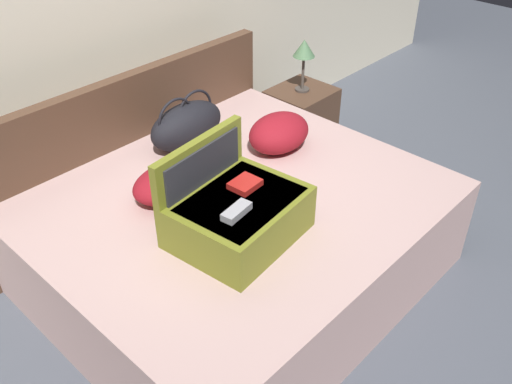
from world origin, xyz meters
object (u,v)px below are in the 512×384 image
at_px(pillow_near_headboard, 177,181).
at_px(table_lamp, 304,51).
at_px(bed, 239,238).
at_px(nightstand, 300,122).
at_px(hard_case_large, 236,212).
at_px(duffel_bag, 187,125).
at_px(pillow_center_head, 279,133).

bearing_deg(pillow_near_headboard, table_lamp, 14.18).
relative_size(bed, nightstand, 3.85).
bearing_deg(hard_case_large, pillow_near_headboard, 81.37).
bearing_deg(nightstand, table_lamp, 0.00).
bearing_deg(pillow_near_headboard, nightstand, 14.18).
bearing_deg(table_lamp, pillow_near_headboard, -165.82).
relative_size(duffel_bag, pillow_center_head, 1.24).
distance_m(hard_case_large, nightstand, 1.79).
bearing_deg(pillow_near_headboard, hard_case_large, -92.39).
bearing_deg(bed, hard_case_large, -136.23).
height_order(bed, nightstand, bed).
bearing_deg(pillow_center_head, bed, -161.46).
distance_m(pillow_center_head, nightstand, 0.98).
bearing_deg(hard_case_large, nightstand, 22.62).
bearing_deg(hard_case_large, bed, 37.52).
relative_size(bed, pillow_near_headboard, 4.17).
height_order(bed, pillow_center_head, pillow_center_head).
bearing_deg(bed, pillow_center_head, 18.54).
bearing_deg(hard_case_large, pillow_center_head, 21.23).
xyz_separation_m(hard_case_large, pillow_near_headboard, (0.02, 0.46, -0.05)).
bearing_deg(table_lamp, hard_case_large, -151.13).
height_order(duffel_bag, pillow_near_headboard, duffel_bag).
relative_size(duffel_bag, table_lamp, 1.32).
height_order(pillow_near_headboard, pillow_center_head, pillow_center_head).
relative_size(pillow_near_headboard, table_lamp, 1.28).
distance_m(nightstand, table_lamp, 0.57).
bearing_deg(table_lamp, nightstand, 0.00).
bearing_deg(pillow_near_headboard, bed, -50.62).
bearing_deg(pillow_center_head, table_lamp, 30.18).
bearing_deg(duffel_bag, pillow_near_headboard, -137.08).
bearing_deg(pillow_center_head, duffel_bag, 129.29).
height_order(bed, pillow_near_headboard, pillow_near_headboard).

